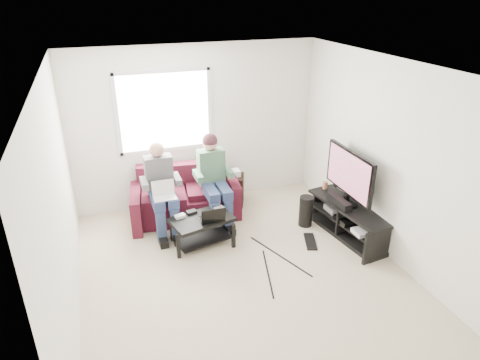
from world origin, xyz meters
name	(u,v)px	position (x,y,z in m)	size (l,w,h in m)	color
floor	(243,273)	(0.00, 0.00, 0.00)	(4.50, 4.50, 0.00)	beige
ceiling	(244,68)	(0.00, 0.00, 2.60)	(4.50, 4.50, 0.00)	white
wall_back	(197,127)	(0.00, 2.25, 1.30)	(4.50, 4.50, 0.00)	silver
wall_front	(351,308)	(0.00, -2.25, 1.30)	(4.50, 4.50, 0.00)	silver
wall_left	(60,209)	(-2.00, 0.00, 1.30)	(4.50, 4.50, 0.00)	silver
wall_right	(388,161)	(2.00, 0.00, 1.30)	(4.50, 4.50, 0.00)	silver
window	(165,112)	(-0.50, 2.23, 1.60)	(1.48, 0.04, 1.28)	white
sofa	(185,198)	(-0.35, 1.75, 0.30)	(1.80, 0.98, 0.80)	#4D1322
person_left	(161,185)	(-0.75, 1.46, 0.72)	(0.40, 0.70, 1.32)	navy
person_right	(214,174)	(0.05, 1.48, 0.78)	(0.40, 0.71, 1.37)	navy
laptop_silver	(164,194)	(-0.75, 1.22, 0.69)	(0.32, 0.22, 0.24)	silver
coffee_table	(202,225)	(-0.32, 0.85, 0.31)	(0.94, 0.69, 0.42)	black
laptop_black	(211,212)	(-0.20, 0.77, 0.54)	(0.34, 0.24, 0.24)	black
controller_a	(180,216)	(-0.60, 0.97, 0.44)	(0.14, 0.09, 0.04)	silver
controller_b	(192,212)	(-0.42, 1.03, 0.44)	(0.14, 0.09, 0.04)	black
controller_c	(219,209)	(-0.02, 1.00, 0.44)	(0.14, 0.09, 0.04)	gray
tv_stand	(348,222)	(1.77, 0.38, 0.21)	(0.63, 1.50, 0.48)	black
tv	(349,174)	(1.76, 0.48, 0.94)	(0.12, 1.10, 0.81)	black
soundbar	(339,201)	(1.65, 0.48, 0.53)	(0.12, 0.50, 0.10)	black
drink_cup	(325,185)	(1.72, 1.01, 0.54)	(0.08, 0.08, 0.12)	#9B6242
console_white	(364,231)	(1.77, -0.02, 0.28)	(0.30, 0.22, 0.06)	silver
console_grey	(338,208)	(1.77, 0.68, 0.29)	(0.34, 0.26, 0.08)	gray
console_black	(350,219)	(1.77, 0.33, 0.29)	(0.38, 0.30, 0.07)	black
subwoofer	(306,211)	(1.31, 0.84, 0.24)	(0.21, 0.21, 0.48)	black
keyboard_floor	(310,241)	(1.16, 0.37, 0.01)	(0.14, 0.43, 0.02)	black
end_table	(233,189)	(0.48, 1.87, 0.28)	(0.35, 0.35, 0.62)	black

